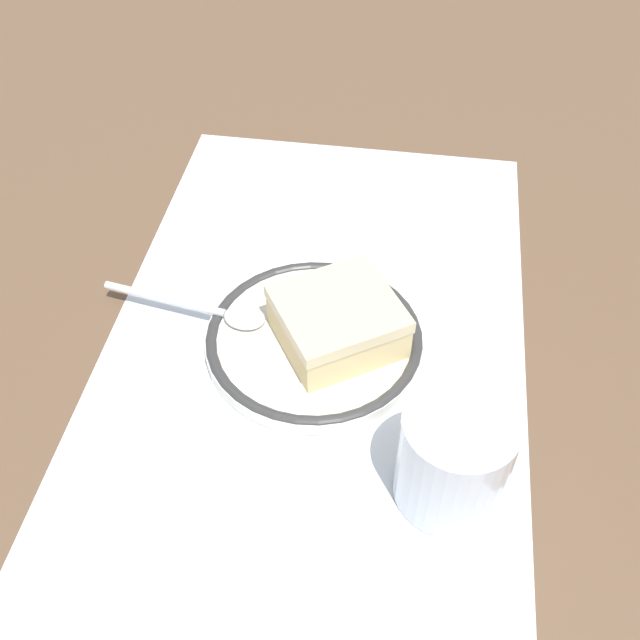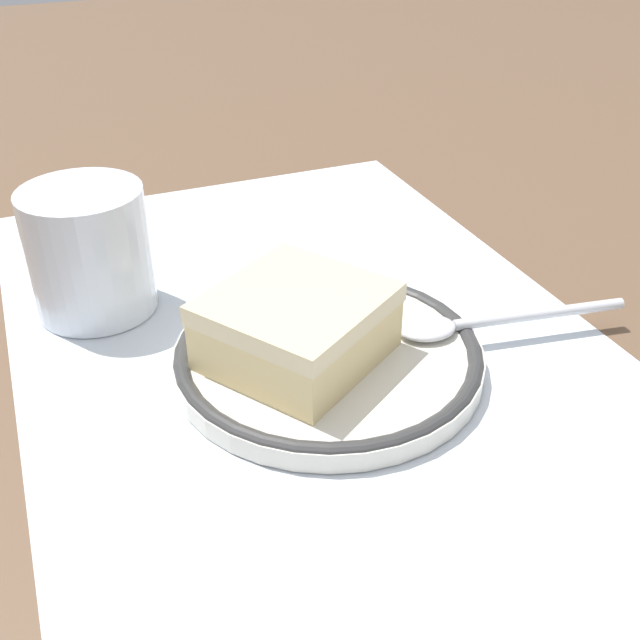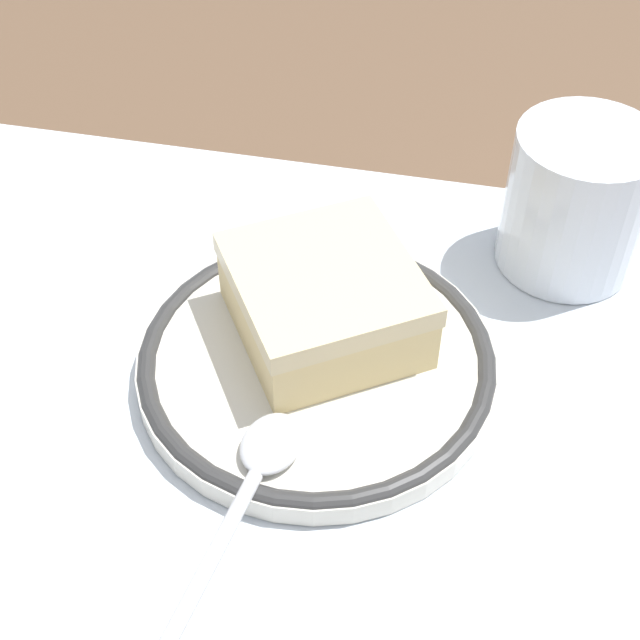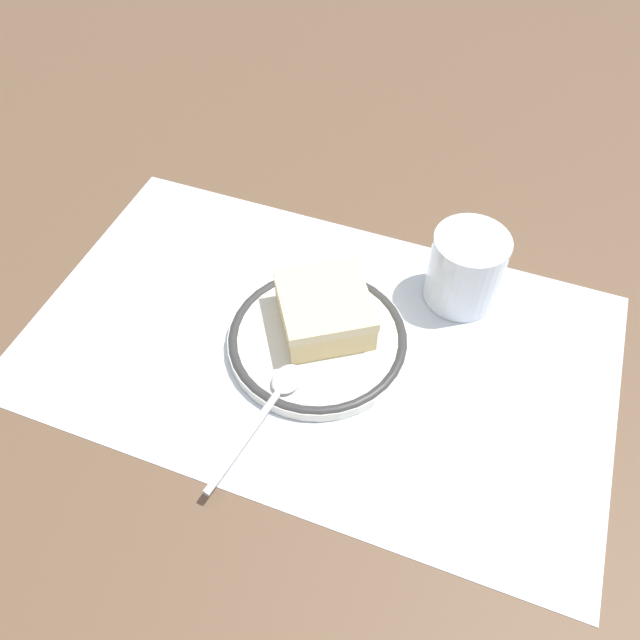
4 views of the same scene
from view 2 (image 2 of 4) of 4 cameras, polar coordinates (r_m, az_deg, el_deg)
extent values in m
plane|color=brown|center=(0.43, 0.62, -3.61)|extent=(2.40, 2.40, 0.00)
cube|color=silver|center=(0.43, 0.62, -3.53)|extent=(0.56, 0.33, 0.00)
cylinder|color=silver|center=(0.42, 0.00, -2.92)|extent=(0.17, 0.17, 0.01)
torus|color=#333333|center=(0.42, 0.00, -2.58)|extent=(0.17, 0.17, 0.01)
cube|color=beige|center=(0.41, -1.92, -0.84)|extent=(0.11, 0.12, 0.03)
cube|color=beige|center=(0.40, -1.97, 1.52)|extent=(0.12, 0.12, 0.01)
ellipsoid|color=silver|center=(0.44, 7.99, -0.59)|extent=(0.03, 0.04, 0.01)
cylinder|color=silver|center=(0.46, 16.15, 0.43)|extent=(0.02, 0.11, 0.01)
cylinder|color=silver|center=(0.48, -16.92, 4.97)|extent=(0.07, 0.07, 0.08)
cylinder|color=silver|center=(0.50, -16.46, 2.38)|extent=(0.06, 0.06, 0.03)
cube|color=white|center=(0.58, -1.25, 7.05)|extent=(0.14, 0.15, 0.00)
camera|label=1|loc=(0.74, -23.63, 46.65)|focal=42.37mm
camera|label=3|loc=(0.57, 32.16, 37.12)|focal=51.15mm
camera|label=4|loc=(0.69, 35.81, 48.76)|focal=35.39mm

